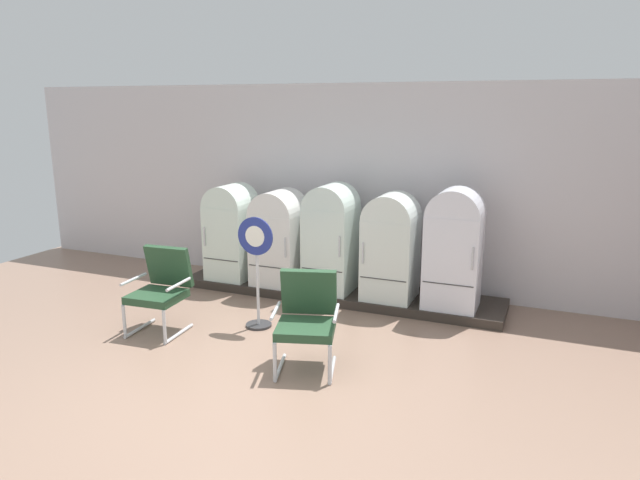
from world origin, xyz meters
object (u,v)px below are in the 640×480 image
Objects in this scene: armchair_right at (307,316)px; sign_stand at (257,274)px; refrigerator_4 at (454,245)px; refrigerator_1 at (279,235)px; refrigerator_0 at (232,229)px; armchair_left at (161,286)px; refrigerator_2 at (331,235)px; refrigerator_3 at (391,244)px.

armchair_right is 1.27m from sign_stand.
sign_stand is at bearing -148.27° from refrigerator_4.
sign_stand is at bearing -74.36° from refrigerator_1.
refrigerator_0 reaches higher than sign_stand.
armchair_left and armchair_right have the same top height.
refrigerator_2 reaches higher than refrigerator_3.
refrigerator_2 is at bearing 72.54° from sign_stand.
armchair_left is at bearing -127.42° from refrigerator_2.
refrigerator_2 is 1.48× the size of armchair_right.
refrigerator_0 reaches higher than refrigerator_1.
refrigerator_2 is at bearing 0.42° from refrigerator_0.
refrigerator_1 reaches higher than armchair_right.
refrigerator_3 is at bearing 82.34° from armchair_right.
refrigerator_0 is 1.60m from refrigerator_2.
refrigerator_2 reaches higher than refrigerator_1.
refrigerator_3 is 1.41× the size of armchair_right.
armchair_right is (1.39, -2.14, -0.28)m from refrigerator_1.
refrigerator_1 is 0.89× the size of refrigerator_4.
sign_stand is (-1.29, -1.35, -0.19)m from refrigerator_3.
refrigerator_3 is at bearing 177.49° from refrigerator_4.
refrigerator_1 is at bearing 178.66° from refrigerator_4.
armchair_left is at bearing -85.42° from refrigerator_0.
refrigerator_3 is 1.03× the size of sign_stand.
refrigerator_3 is 2.99m from armchair_left.
refrigerator_0 is 1.39× the size of armchair_right.
refrigerator_4 is at bearing -2.51° from refrigerator_3.
refrigerator_1 is 2.57m from armchair_right.
sign_stand reaches higher than armchair_right.
armchair_left is 1.15m from sign_stand.
sign_stand is at bearing 142.71° from armchair_right.
refrigerator_2 reaches higher than armchair_right.
refrigerator_3 reaches higher than refrigerator_1.
armchair_left is at bearing -108.46° from refrigerator_1.
refrigerator_1 is (0.78, 0.02, -0.03)m from refrigerator_0.
refrigerator_2 is 0.86m from refrigerator_3.
refrigerator_0 is 1.03× the size of refrigerator_1.
refrigerator_3 is at bearing 39.13° from armchair_left.
refrigerator_3 reaches higher than armchair_left.
sign_stand reaches higher than armchair_left.
refrigerator_2 reaches higher than armchair_left.
refrigerator_0 is 3.05m from armchair_right.
armchair_right is at bearing -97.66° from refrigerator_3.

